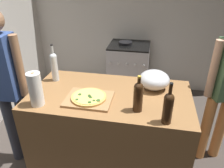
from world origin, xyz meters
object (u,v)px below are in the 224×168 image
paper_towel_roll (36,89)px  person_in_red (224,86)px  mixing_bowl (154,80)px  wine_bottle_green (138,96)px  person_in_stripes (8,84)px  wine_bottle_amber (54,66)px  pizza (89,97)px  wine_bottle_clear (168,107)px  stove (128,70)px

paper_towel_roll → person_in_red: size_ratio=0.18×
mixing_bowl → person_in_red: (0.69, 0.19, -0.10)m
wine_bottle_green → person_in_stripes: (-1.26, 0.15, -0.11)m
mixing_bowl → wine_bottle_green: size_ratio=0.93×
wine_bottle_amber → person_in_red: 1.70m
pizza → paper_towel_roll: (-0.40, -0.15, 0.11)m
wine_bottle_amber → person_in_red: person_in_red is taller
wine_bottle_amber → wine_bottle_green: 0.95m
person_in_stripes → paper_towel_roll: bearing=-27.8°
wine_bottle_clear → person_in_stripes: bearing=169.7°
pizza → mixing_bowl: (0.55, 0.33, 0.06)m
wine_bottle_clear → person_in_red: bearing=50.7°
pizza → person_in_stripes: person_in_stripes is taller
wine_bottle_clear → person_in_red: person_in_red is taller
paper_towel_roll → pizza: bearing=20.1°
wine_bottle_green → person_in_red: (0.81, 0.60, -0.15)m
pizza → wine_bottle_clear: wine_bottle_clear is taller
pizza → stove: 1.85m
paper_towel_roll → wine_bottle_clear: (1.05, -0.04, -0.01)m
wine_bottle_green → person_in_red: 1.01m
mixing_bowl → person_in_red: person_in_red is taller
stove → paper_towel_roll: bearing=-105.9°
person_in_red → person_in_stripes: bearing=-168.0°
paper_towel_roll → wine_bottle_green: 0.83m
pizza → wine_bottle_clear: bearing=-16.3°
stove → person_in_stripes: person_in_stripes is taller
wine_bottle_clear → person_in_stripes: person_in_stripes is taller
mixing_bowl → paper_towel_roll: size_ratio=0.98×
paper_towel_roll → wine_bottle_amber: size_ratio=0.77×
wine_bottle_green → pizza: bearing=170.0°
mixing_bowl → stove: size_ratio=0.31×
pizza → paper_towel_roll: 0.44m
pizza → wine_bottle_green: (0.43, -0.08, 0.11)m
mixing_bowl → wine_bottle_amber: (-0.99, -0.02, 0.07)m
wine_bottle_amber → stove: (0.58, 1.46, -0.65)m
wine_bottle_clear → stove: size_ratio=0.36×
wine_bottle_clear → wine_bottle_amber: (-1.09, 0.50, 0.02)m
wine_bottle_clear → person_in_stripes: (-1.48, 0.27, -0.11)m
wine_bottle_amber → mixing_bowl: bearing=1.1°
paper_towel_roll → wine_bottle_clear: 1.05m
mixing_bowl → wine_bottle_amber: bearing=-178.9°
wine_bottle_amber → stove: size_ratio=0.41×
paper_towel_roll → wine_bottle_green: bearing=4.9°
wine_bottle_amber → stove: 1.70m
stove → person_in_stripes: size_ratio=0.55×
mixing_bowl → wine_bottle_clear: size_ratio=0.87×
stove → wine_bottle_amber: bearing=-111.8°
wine_bottle_clear → stove: bearing=104.6°
paper_towel_roll → stove: (0.55, 1.91, -0.63)m
mixing_bowl → wine_bottle_clear: bearing=-78.5°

